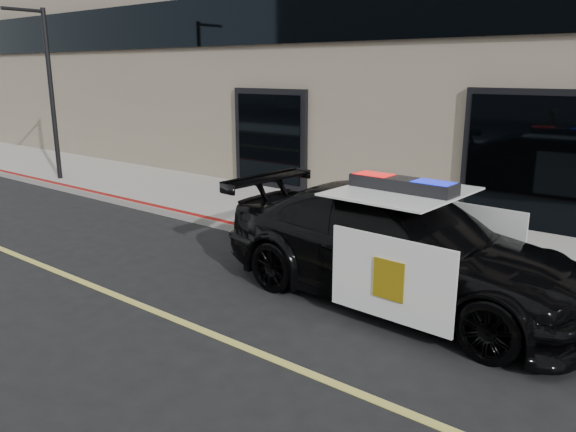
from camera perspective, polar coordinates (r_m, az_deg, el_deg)
The scene contains 4 objects.
ground at distance 5.71m, azimuth 15.87°, elevation -20.16°, with size 120.00×120.00×0.00m, color black.
police_car at distance 8.08m, azimuth 11.25°, elevation -3.03°, with size 2.73×5.61×1.78m.
fire_hydrant at distance 11.46m, azimuth -0.95°, elevation 0.82°, with size 0.32×0.44×0.70m.
street_light at distance 17.45m, azimuth -23.13°, elevation 11.94°, with size 0.13×1.19×4.70m.
Camera 1 is at (1.65, -4.43, 3.21)m, focal length 35.00 mm.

